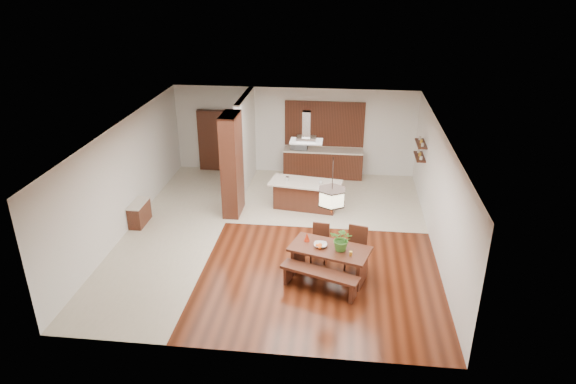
# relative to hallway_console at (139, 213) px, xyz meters

# --- Properties ---
(room_shell) EXTENTS (9.00, 9.04, 2.92)m
(room_shell) POSITION_rel_hallway_console_xyz_m (3.81, -0.20, 1.75)
(room_shell) COLOR #3C170B
(room_shell) RESTS_ON ground
(tile_hallway) EXTENTS (2.50, 9.00, 0.01)m
(tile_hallway) POSITION_rel_hallway_console_xyz_m (1.06, -0.20, -0.31)
(tile_hallway) COLOR beige
(tile_hallway) RESTS_ON ground
(tile_kitchen) EXTENTS (5.50, 4.00, 0.01)m
(tile_kitchen) POSITION_rel_hallway_console_xyz_m (5.06, 2.30, -0.31)
(tile_kitchen) COLOR beige
(tile_kitchen) RESTS_ON ground
(soffit_band) EXTENTS (8.00, 9.00, 0.02)m
(soffit_band) POSITION_rel_hallway_console_xyz_m (3.81, -0.20, 2.57)
(soffit_band) COLOR #3C230F
(soffit_band) RESTS_ON room_shell
(partition_pier) EXTENTS (0.45, 1.00, 2.90)m
(partition_pier) POSITION_rel_hallway_console_xyz_m (2.41, 1.00, 1.14)
(partition_pier) COLOR #32170E
(partition_pier) RESTS_ON ground
(partition_stub) EXTENTS (0.18, 2.40, 2.90)m
(partition_stub) POSITION_rel_hallway_console_xyz_m (2.41, 3.10, 1.14)
(partition_stub) COLOR silver
(partition_stub) RESTS_ON ground
(hallway_console) EXTENTS (0.37, 0.88, 0.63)m
(hallway_console) POSITION_rel_hallway_console_xyz_m (0.00, 0.00, 0.00)
(hallway_console) COLOR #32170E
(hallway_console) RESTS_ON ground
(hallway_doorway) EXTENTS (1.10, 0.20, 2.10)m
(hallway_doorway) POSITION_rel_hallway_console_xyz_m (1.11, 4.20, 0.74)
(hallway_doorway) COLOR #32170E
(hallway_doorway) RESTS_ON ground
(rear_counter) EXTENTS (2.60, 0.62, 0.95)m
(rear_counter) POSITION_rel_hallway_console_xyz_m (4.81, 4.00, 0.16)
(rear_counter) COLOR #32170E
(rear_counter) RESTS_ON ground
(kitchen_window) EXTENTS (2.60, 0.08, 1.50)m
(kitchen_window) POSITION_rel_hallway_console_xyz_m (4.81, 4.26, 1.44)
(kitchen_window) COLOR #A96532
(kitchen_window) RESTS_ON room_shell
(shelf_lower) EXTENTS (0.26, 0.90, 0.04)m
(shelf_lower) POSITION_rel_hallway_console_xyz_m (7.68, 2.40, 1.08)
(shelf_lower) COLOR #32170E
(shelf_lower) RESTS_ON room_shell
(shelf_upper) EXTENTS (0.26, 0.90, 0.04)m
(shelf_upper) POSITION_rel_hallway_console_xyz_m (7.68, 2.40, 1.49)
(shelf_upper) COLOR #32170E
(shelf_upper) RESTS_ON room_shell
(dining_table) EXTENTS (1.95, 1.36, 0.74)m
(dining_table) POSITION_rel_hallway_console_xyz_m (5.26, -1.99, 0.23)
(dining_table) COLOR #32170E
(dining_table) RESTS_ON ground
(dining_bench) EXTENTS (1.78, 0.96, 0.49)m
(dining_bench) POSITION_rel_hallway_console_xyz_m (5.07, -2.60, -0.07)
(dining_bench) COLOR #32170E
(dining_bench) RESTS_ON ground
(dining_chair_left) EXTENTS (0.46, 0.46, 0.92)m
(dining_chair_left) POSITION_rel_hallway_console_xyz_m (4.99, -1.35, 0.15)
(dining_chair_left) COLOR #32170E
(dining_chair_left) RESTS_ON ground
(dining_chair_right) EXTENTS (0.55, 0.55, 1.03)m
(dining_chair_right) POSITION_rel_hallway_console_xyz_m (5.84, -1.61, 0.20)
(dining_chair_right) COLOR #32170E
(dining_chair_right) RESTS_ON ground
(pendant_lantern) EXTENTS (0.64, 0.64, 1.31)m
(pendant_lantern) POSITION_rel_hallway_console_xyz_m (5.26, -1.99, 1.93)
(pendant_lantern) COLOR #FFF7C3
(pendant_lantern) RESTS_ON room_shell
(foliage_plant) EXTENTS (0.61, 0.56, 0.56)m
(foliage_plant) POSITION_rel_hallway_console_xyz_m (5.52, -2.06, 0.70)
(foliage_plant) COLOR #3E7C29
(foliage_plant) RESTS_ON dining_table
(fruit_bowl) EXTENTS (0.30, 0.30, 0.07)m
(fruit_bowl) POSITION_rel_hallway_console_xyz_m (5.04, -1.96, 0.46)
(fruit_bowl) COLOR #BBAFA4
(fruit_bowl) RESTS_ON dining_table
(napkin_cone) EXTENTS (0.16, 0.16, 0.21)m
(napkin_cone) POSITION_rel_hallway_console_xyz_m (4.72, -1.74, 0.52)
(napkin_cone) COLOR #AF250C
(napkin_cone) RESTS_ON dining_table
(gold_ornament) EXTENTS (0.08, 0.08, 0.10)m
(gold_ornament) POSITION_rel_hallway_console_xyz_m (5.72, -2.27, 0.47)
(gold_ornament) COLOR gold
(gold_ornament) RESTS_ON dining_table
(kitchen_island) EXTENTS (2.14, 1.17, 0.84)m
(kitchen_island) POSITION_rel_hallway_console_xyz_m (4.43, 1.50, 0.12)
(kitchen_island) COLOR #32170E
(kitchen_island) RESTS_ON ground
(range_hood) EXTENTS (0.90, 0.55, 0.87)m
(range_hood) POSITION_rel_hallway_console_xyz_m (4.43, 1.50, 2.15)
(range_hood) COLOR silver
(range_hood) RESTS_ON room_shell
(island_cup) EXTENTS (0.12, 0.12, 0.09)m
(island_cup) POSITION_rel_hallway_console_xyz_m (4.86, 1.38, 0.57)
(island_cup) COLOR silver
(island_cup) RESTS_ON kitchen_island
(microwave) EXTENTS (0.56, 0.38, 0.31)m
(microwave) POSITION_rel_hallway_console_xyz_m (4.01, 3.98, 0.79)
(microwave) COLOR silver
(microwave) RESTS_ON rear_counter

